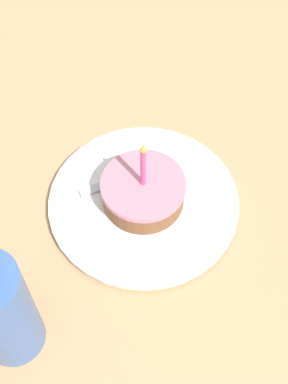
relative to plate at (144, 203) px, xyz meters
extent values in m
cube|color=tan|center=(-0.01, 0.00, -0.03)|extent=(2.40, 2.40, 0.04)
cylinder|color=white|center=(0.00, 0.00, 0.00)|extent=(0.24, 0.24, 0.02)
cylinder|color=white|center=(0.00, 0.00, 0.00)|extent=(0.25, 0.25, 0.01)
cylinder|color=brown|center=(0.00, 0.00, 0.02)|extent=(0.11, 0.11, 0.03)
cylinder|color=#D17A8C|center=(0.00, 0.00, 0.04)|extent=(0.11, 0.11, 0.01)
cylinder|color=#E04C8C|center=(0.00, 0.00, 0.08)|extent=(0.01, 0.01, 0.07)
cone|color=yellow|center=(0.00, 0.00, 0.12)|extent=(0.01, 0.01, 0.01)
cube|color=silver|center=(0.01, -0.04, 0.01)|extent=(0.14, 0.01, 0.00)
cube|color=silver|center=(-0.08, -0.04, 0.01)|extent=(0.05, 0.02, 0.00)
cylinder|color=#3F66A5|center=(0.21, 0.11, 0.07)|extent=(0.07, 0.07, 0.16)
camera|label=1|loc=(0.15, 0.35, 0.60)|focal=50.00mm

